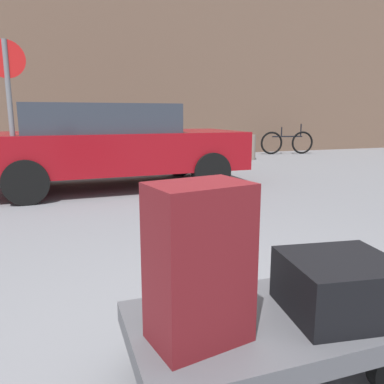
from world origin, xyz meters
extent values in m
plane|color=slate|center=(0.00, 0.00, 0.00)|extent=(60.00, 60.00, 0.00)
cube|color=#4C4C51|center=(0.00, 0.00, 0.29)|extent=(1.37, 0.72, 0.10)
cylinder|color=black|center=(0.47, 0.24, 0.12)|extent=(0.24, 0.06, 0.24)
cylinder|color=black|center=(-0.47, 0.24, 0.12)|extent=(0.24, 0.06, 0.24)
cube|color=black|center=(0.28, -0.08, 0.47)|extent=(0.55, 0.52, 0.26)
cube|color=maroon|center=(-0.41, -0.07, 0.67)|extent=(0.43, 0.34, 0.66)
cube|color=maroon|center=(0.01, 5.25, 0.64)|extent=(4.35, 1.93, 0.64)
cube|color=#2D333D|center=(-0.24, 5.25, 1.19)|extent=(2.45, 1.65, 0.46)
cylinder|color=black|center=(1.41, 6.14, 0.32)|extent=(0.65, 0.24, 0.64)
cylinder|color=black|center=(1.46, 4.45, 0.32)|extent=(0.65, 0.24, 0.64)
cylinder|color=black|center=(-1.43, 6.06, 0.32)|extent=(0.65, 0.24, 0.64)
cylinder|color=black|center=(-1.38, 4.36, 0.32)|extent=(0.65, 0.24, 0.64)
torus|color=black|center=(5.51, 9.36, 0.36)|extent=(0.72, 0.18, 0.72)
torus|color=black|center=(6.53, 9.19, 0.36)|extent=(0.72, 0.18, 0.72)
cylinder|color=black|center=(6.02, 9.28, 0.56)|extent=(0.99, 0.21, 0.04)
cylinder|color=black|center=(5.82, 9.31, 0.71)|extent=(0.05, 0.05, 0.30)
cylinder|color=black|center=(6.46, 9.20, 0.76)|extent=(0.05, 0.05, 0.40)
cylinder|color=#72665B|center=(2.78, 8.20, 0.35)|extent=(0.21, 0.21, 0.70)
cylinder|color=#72665B|center=(4.19, 8.20, 0.35)|extent=(0.21, 0.21, 0.70)
cylinder|color=slate|center=(-1.50, 4.44, 1.11)|extent=(0.07, 0.07, 2.23)
cylinder|color=red|center=(-1.50, 4.44, 1.98)|extent=(0.49, 0.11, 0.50)
camera|label=1|loc=(-0.91, -1.42, 1.25)|focal=35.96mm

